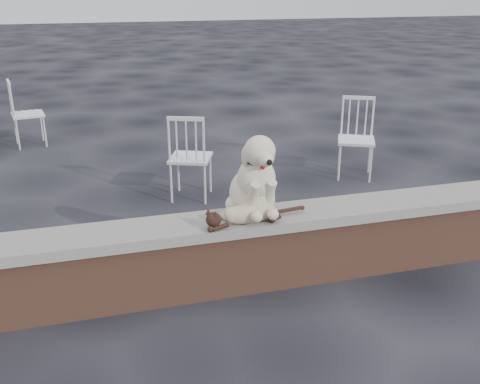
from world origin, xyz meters
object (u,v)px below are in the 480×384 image
object	(u,v)px
dog	(252,173)
chair_d	(356,139)
chair_e	(28,113)
cat	(247,212)
chair_c	(191,156)

from	to	relation	value
dog	chair_d	xyz separation A→B (m)	(1.91, 2.03, -0.43)
chair_e	chair_d	xyz separation A→B (m)	(3.85, -2.48, 0.00)
dog	chair_d	distance (m)	2.82
cat	chair_e	bearing A→B (deg)	107.23
chair_d	chair_c	bearing A→B (deg)	-150.16
dog	chair_e	size ratio (longest dim) A/B	0.69
cat	chair_e	world-z (taller)	chair_e
cat	chair_d	bearing A→B (deg)	43.14
dog	chair_e	distance (m)	4.93
dog	chair_c	world-z (taller)	dog
dog	cat	bearing A→B (deg)	-122.55
chair_d	cat	bearing A→B (deg)	-106.46
chair_e	chair_d	bearing A→B (deg)	-132.93
chair_c	chair_e	bearing A→B (deg)	-33.32
chair_e	chair_d	size ratio (longest dim) A/B	1.00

